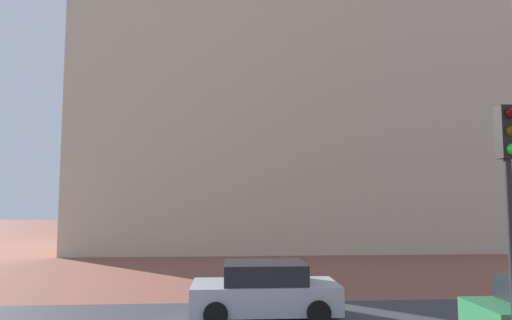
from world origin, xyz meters
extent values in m
plane|color=brown|center=(0.00, 10.00, 0.00)|extent=(120.00, 120.00, 0.00)
cube|color=beige|center=(2.99, 30.02, 8.03)|extent=(27.60, 13.55, 16.07)
cube|color=#2D3842|center=(2.99, 30.02, 17.27)|extent=(25.39, 12.47, 2.40)
cube|color=beige|center=(4.51, 30.02, 15.18)|extent=(4.36, 4.36, 30.35)
cylinder|color=beige|center=(-9.31, 24.75, 9.10)|extent=(2.80, 2.80, 18.20)
cylinder|color=beige|center=(15.28, 24.75, 10.04)|extent=(2.80, 2.80, 20.08)
cube|color=#B2B2BC|center=(-0.09, 10.15, 0.56)|extent=(4.10, 1.80, 0.77)
cube|color=black|center=(-0.09, 10.15, 1.23)|extent=(2.29, 1.59, 0.56)
cylinder|color=black|center=(-1.44, 9.25, 0.32)|extent=(0.64, 0.22, 0.64)
cylinder|color=black|center=(-1.44, 11.06, 0.32)|extent=(0.64, 0.22, 0.64)
cylinder|color=black|center=(1.26, 9.25, 0.32)|extent=(0.64, 0.22, 0.64)
cylinder|color=black|center=(1.26, 11.06, 0.32)|extent=(0.64, 0.22, 0.64)
cube|color=black|center=(3.54, 4.59, 4.43)|extent=(0.28, 0.24, 0.90)
sphere|color=#390606|center=(3.54, 4.46, 4.73)|extent=(0.18, 0.18, 0.18)
sphere|color=#3C3306|center=(3.54, 4.46, 4.43)|extent=(0.18, 0.18, 0.18)
sphere|color=green|center=(3.54, 4.46, 4.13)|extent=(0.18, 0.18, 0.18)
camera|label=1|loc=(-1.12, -2.43, 3.30)|focal=30.67mm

